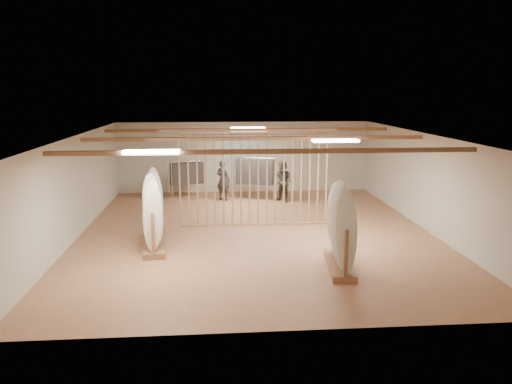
{
  "coord_description": "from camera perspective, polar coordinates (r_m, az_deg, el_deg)",
  "views": [
    {
      "loc": [
        -1.12,
        -13.8,
        4.05
      ],
      "look_at": [
        0.0,
        0.0,
        1.2
      ],
      "focal_mm": 35.0,
      "sensor_mm": 36.0,
      "label": 1
    }
  ],
  "objects": [
    {
      "name": "shopper_b",
      "position": [
        18.2,
        3.1,
        1.49
      ],
      "size": [
        1.04,
        1.03,
        1.7
      ],
      "primitive_type": "imported",
      "rotation": [
        0.0,
        0.0,
        -0.76
      ],
      "color": "#39372C",
      "rests_on": "floor"
    },
    {
      "name": "poster",
      "position": [
        19.97,
        -1.39,
        4.57
      ],
      "size": [
        1.4,
        0.03,
        0.9
      ],
      "primitive_type": "cube",
      "color": "#368CBF",
      "rests_on": "ground"
    },
    {
      "name": "ceiling",
      "position": [
        13.91,
        0.0,
        6.47
      ],
      "size": [
        12.0,
        12.0,
        0.0
      ],
      "primitive_type": "plane",
      "rotation": [
        3.14,
        0.0,
        0.0
      ],
      "color": "#999791",
      "rests_on": "ground"
    },
    {
      "name": "wall_right",
      "position": [
        15.33,
        18.98,
        1.04
      ],
      "size": [
        0.0,
        12.0,
        12.0
      ],
      "primitive_type": "plane",
      "rotation": [
        1.57,
        0.0,
        -1.57
      ],
      "color": "beige",
      "rests_on": "ground"
    },
    {
      "name": "wall_front",
      "position": [
        8.32,
        3.36,
        -6.96
      ],
      "size": [
        12.0,
        0.0,
        12.0
      ],
      "primitive_type": "plane",
      "rotation": [
        -1.57,
        0.0,
        0.0
      ],
      "color": "beige",
      "rests_on": "ground"
    },
    {
      "name": "bamboo_partition",
      "position": [
        14.88,
        -0.25,
        1.37
      ],
      "size": [
        4.45,
        0.05,
        2.78
      ],
      "color": "tan",
      "rests_on": "ground"
    },
    {
      "name": "rack_left",
      "position": [
        13.38,
        -11.56,
        -3.25
      ],
      "size": [
        0.77,
        2.46,
        1.95
      ],
      "rotation": [
        0.0,
        0.0,
        0.1
      ],
      "color": "#906141",
      "rests_on": "floor"
    },
    {
      "name": "shopper_a",
      "position": [
        18.54,
        -3.79,
        1.68
      ],
      "size": [
        0.76,
        0.7,
        1.72
      ],
      "primitive_type": "imported",
      "rotation": [
        0.0,
        0.0,
        2.55
      ],
      "color": "#2B2C34",
      "rests_on": "floor"
    },
    {
      "name": "clothing_rack_a",
      "position": [
        19.07,
        -7.9,
        2.1
      ],
      "size": [
        1.27,
        0.8,
        1.43
      ],
      "rotation": [
        0.0,
        0.0,
        0.41
      ],
      "color": "silver",
      "rests_on": "floor"
    },
    {
      "name": "wall_left",
      "position": [
        14.58,
        -19.98,
        0.45
      ],
      "size": [
        0.0,
        12.0,
        12.0
      ],
      "primitive_type": "plane",
      "rotation": [
        1.57,
        0.0,
        1.57
      ],
      "color": "beige",
      "rests_on": "ground"
    },
    {
      "name": "light_panels",
      "position": [
        13.91,
        0.0,
        6.23
      ],
      "size": [
        1.2,
        0.35,
        0.06
      ],
      "primitive_type": "cube",
      "color": "white",
      "rests_on": "ground"
    },
    {
      "name": "ceiling_slats",
      "position": [
        13.91,
        0.0,
        6.14
      ],
      "size": [
        9.5,
        6.12,
        0.1
      ],
      "primitive_type": "cube",
      "color": "#906141",
      "rests_on": "ground"
    },
    {
      "name": "rack_right",
      "position": [
        11.67,
        9.62,
        -5.41
      ],
      "size": [
        0.78,
        2.1,
        1.95
      ],
      "rotation": [
        0.0,
        0.0,
        -0.12
      ],
      "color": "#906141",
      "rests_on": "floor"
    },
    {
      "name": "floor",
      "position": [
        14.43,
        0.0,
        -4.67
      ],
      "size": [
        12.0,
        12.0,
        0.0
      ],
      "primitive_type": "plane",
      "color": "#AD7553",
      "rests_on": "ground"
    },
    {
      "name": "clothing_rack_b",
      "position": [
        18.56,
        -0.11,
        2.35
      ],
      "size": [
        1.46,
        0.78,
        1.63
      ],
      "rotation": [
        0.0,
        0.0,
        -0.3
      ],
      "color": "silver",
      "rests_on": "floor"
    },
    {
      "name": "wall_back",
      "position": [
        20.01,
        -1.39,
        4.01
      ],
      "size": [
        12.0,
        0.0,
        12.0
      ],
      "primitive_type": "plane",
      "rotation": [
        1.57,
        0.0,
        0.0
      ],
      "color": "beige",
      "rests_on": "ground"
    }
  ]
}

